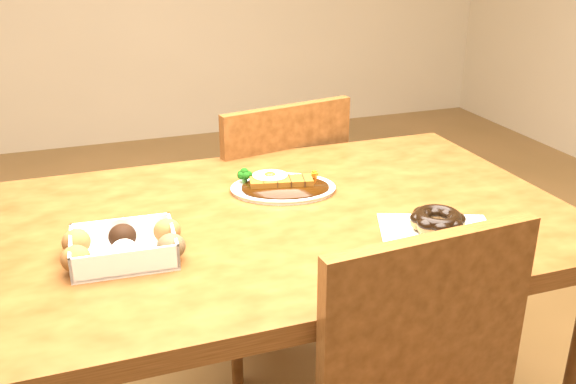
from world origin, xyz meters
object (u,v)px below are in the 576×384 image
object	(u,v)px
donut_box	(124,246)
pon_de_ring	(437,222)
table	(290,253)
chair_far	(267,220)
katsu_curry_plate	(281,186)

from	to	relation	value
donut_box	pon_de_ring	xyz separation A→B (m)	(0.61, -0.10, -0.00)
table	chair_far	xyz separation A→B (m)	(0.12, 0.54, -0.17)
pon_de_ring	donut_box	bearing A→B (deg)	171.02
katsu_curry_plate	pon_de_ring	size ratio (longest dim) A/B	1.03
donut_box	pon_de_ring	world-z (taller)	donut_box
katsu_curry_plate	table	bearing A→B (deg)	-100.37
chair_far	pon_de_ring	size ratio (longest dim) A/B	3.24
table	donut_box	bearing A→B (deg)	-165.59
chair_far	pon_de_ring	world-z (taller)	chair_far
chair_far	donut_box	distance (m)	0.84
katsu_curry_plate	pon_de_ring	world-z (taller)	katsu_curry_plate
chair_far	table	bearing A→B (deg)	66.21
chair_far	katsu_curry_plate	world-z (taller)	chair_far
table	chair_far	bearing A→B (deg)	77.79
donut_box	pon_de_ring	bearing A→B (deg)	-8.98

